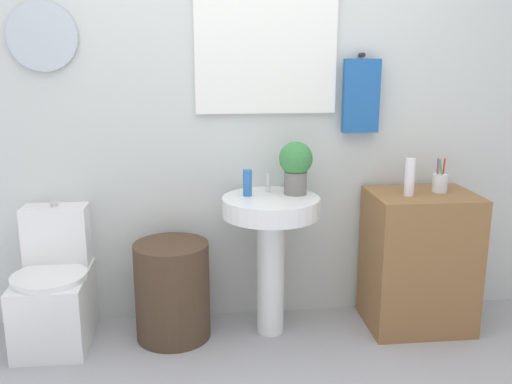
{
  "coord_description": "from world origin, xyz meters",
  "views": [
    {
      "loc": [
        -0.22,
        -2.03,
        1.51
      ],
      "look_at": [
        0.08,
        0.8,
        0.81
      ],
      "focal_mm": 39.89,
      "sensor_mm": 36.0,
      "label": 1
    }
  ],
  "objects_px": {
    "wooden_cabinet": "(419,260)",
    "potted_plant": "(296,164)",
    "laundry_hamper": "(172,291)",
    "toothbrush_cup": "(440,182)",
    "pedestal_sink": "(271,231)",
    "toilet": "(55,291)",
    "soap_bottle": "(247,183)",
    "lotion_bottle": "(410,177)"
  },
  "relations": [
    {
      "from": "laundry_hamper",
      "to": "potted_plant",
      "type": "distance_m",
      "value": 0.95
    },
    {
      "from": "toothbrush_cup",
      "to": "pedestal_sink",
      "type": "bearing_deg",
      "value": -178.76
    },
    {
      "from": "potted_plant",
      "to": "toothbrush_cup",
      "type": "height_order",
      "value": "potted_plant"
    },
    {
      "from": "potted_plant",
      "to": "laundry_hamper",
      "type": "bearing_deg",
      "value": -174.91
    },
    {
      "from": "laundry_hamper",
      "to": "lotion_bottle",
      "type": "distance_m",
      "value": 1.41
    },
    {
      "from": "lotion_bottle",
      "to": "pedestal_sink",
      "type": "bearing_deg",
      "value": 176.89
    },
    {
      "from": "pedestal_sink",
      "to": "potted_plant",
      "type": "bearing_deg",
      "value": 23.2
    },
    {
      "from": "laundry_hamper",
      "to": "potted_plant",
      "type": "relative_size",
      "value": 1.87
    },
    {
      "from": "wooden_cabinet",
      "to": "lotion_bottle",
      "type": "bearing_deg",
      "value": -157.89
    },
    {
      "from": "soap_bottle",
      "to": "pedestal_sink",
      "type": "bearing_deg",
      "value": -22.62
    },
    {
      "from": "toilet",
      "to": "toothbrush_cup",
      "type": "xyz_separation_m",
      "value": [
        2.09,
        -0.01,
        0.55
      ]
    },
    {
      "from": "wooden_cabinet",
      "to": "toothbrush_cup",
      "type": "xyz_separation_m",
      "value": [
        0.1,
        0.02,
        0.44
      ]
    },
    {
      "from": "toilet",
      "to": "lotion_bottle",
      "type": "bearing_deg",
      "value": -2.25
    },
    {
      "from": "wooden_cabinet",
      "to": "lotion_bottle",
      "type": "height_order",
      "value": "lotion_bottle"
    },
    {
      "from": "soap_bottle",
      "to": "toothbrush_cup",
      "type": "xyz_separation_m",
      "value": [
        1.05,
        -0.03,
        -0.02
      ]
    },
    {
      "from": "wooden_cabinet",
      "to": "toothbrush_cup",
      "type": "distance_m",
      "value": 0.45
    },
    {
      "from": "laundry_hamper",
      "to": "potted_plant",
      "type": "xyz_separation_m",
      "value": [
        0.67,
        0.06,
        0.67
      ]
    },
    {
      "from": "laundry_hamper",
      "to": "toilet",
      "type": "bearing_deg",
      "value": 176.84
    },
    {
      "from": "wooden_cabinet",
      "to": "potted_plant",
      "type": "height_order",
      "value": "potted_plant"
    },
    {
      "from": "potted_plant",
      "to": "toothbrush_cup",
      "type": "bearing_deg",
      "value": -2.87
    },
    {
      "from": "laundry_hamper",
      "to": "pedestal_sink",
      "type": "bearing_deg",
      "value": -0.0
    },
    {
      "from": "potted_plant",
      "to": "lotion_bottle",
      "type": "height_order",
      "value": "potted_plant"
    },
    {
      "from": "pedestal_sink",
      "to": "soap_bottle",
      "type": "bearing_deg",
      "value": 157.38
    },
    {
      "from": "toilet",
      "to": "wooden_cabinet",
      "type": "distance_m",
      "value": 1.99
    },
    {
      "from": "toilet",
      "to": "pedestal_sink",
      "type": "xyz_separation_m",
      "value": [
        1.15,
        -0.03,
        0.31
      ]
    },
    {
      "from": "toilet",
      "to": "laundry_hamper",
      "type": "height_order",
      "value": "toilet"
    },
    {
      "from": "soap_bottle",
      "to": "potted_plant",
      "type": "bearing_deg",
      "value": 2.2
    },
    {
      "from": "soap_bottle",
      "to": "toothbrush_cup",
      "type": "bearing_deg",
      "value": -1.62
    },
    {
      "from": "toilet",
      "to": "lotion_bottle",
      "type": "height_order",
      "value": "lotion_bottle"
    },
    {
      "from": "soap_bottle",
      "to": "laundry_hamper",
      "type": "bearing_deg",
      "value": -173.11
    },
    {
      "from": "toilet",
      "to": "soap_bottle",
      "type": "height_order",
      "value": "soap_bottle"
    },
    {
      "from": "soap_bottle",
      "to": "lotion_bottle",
      "type": "height_order",
      "value": "lotion_bottle"
    },
    {
      "from": "wooden_cabinet",
      "to": "toothbrush_cup",
      "type": "height_order",
      "value": "toothbrush_cup"
    },
    {
      "from": "laundry_hamper",
      "to": "wooden_cabinet",
      "type": "distance_m",
      "value": 1.37
    },
    {
      "from": "laundry_hamper",
      "to": "wooden_cabinet",
      "type": "bearing_deg",
      "value": 0.0
    },
    {
      "from": "toilet",
      "to": "laundry_hamper",
      "type": "distance_m",
      "value": 0.62
    },
    {
      "from": "soap_bottle",
      "to": "potted_plant",
      "type": "distance_m",
      "value": 0.28
    },
    {
      "from": "wooden_cabinet",
      "to": "potted_plant",
      "type": "bearing_deg",
      "value": 175.07
    },
    {
      "from": "laundry_hamper",
      "to": "toothbrush_cup",
      "type": "xyz_separation_m",
      "value": [
        1.47,
        0.02,
        0.56
      ]
    },
    {
      "from": "toilet",
      "to": "soap_bottle",
      "type": "relative_size",
      "value": 5.17
    },
    {
      "from": "wooden_cabinet",
      "to": "laundry_hamper",
      "type": "bearing_deg",
      "value": 180.0
    },
    {
      "from": "potted_plant",
      "to": "lotion_bottle",
      "type": "distance_m",
      "value": 0.61
    }
  ]
}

